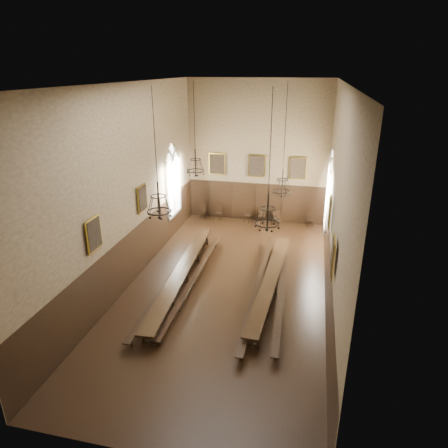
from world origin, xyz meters
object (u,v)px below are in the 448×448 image
(chair_3, at_px, (248,217))
(chandelier_back_left, at_px, (195,165))
(bench_left_inner, at_px, (194,280))
(bench_left_outer, at_px, (175,276))
(table_right, at_px, (271,284))
(bench_right_outer, at_px, (282,287))
(chandelier_front_left, at_px, (159,204))
(bench_right_inner, at_px, (259,285))
(table_left, at_px, (182,277))
(chandelier_front_right, at_px, (267,216))
(chair_5, at_px, (276,220))
(chair_7, at_px, (310,222))
(chair_4, at_px, (261,218))
(chair_0, at_px, (203,214))
(chair_1, at_px, (218,215))
(chandelier_back_right, at_px, (282,185))

(chair_3, distance_m, chandelier_back_left, 7.71)
(bench_left_inner, xyz_separation_m, chair_3, (1.08, 8.78, 0.01))
(bench_left_outer, bearing_deg, table_right, 2.13)
(bench_right_outer, distance_m, chandelier_back_left, 7.25)
(chandelier_back_left, distance_m, chandelier_front_left, 5.37)
(bench_left_inner, distance_m, bench_right_inner, 3.05)
(table_left, bearing_deg, chandelier_front_right, -28.59)
(chair_5, bearing_deg, table_left, -118.86)
(table_right, distance_m, bench_right_outer, 0.51)
(table_left, bearing_deg, chandelier_back_left, 92.04)
(bench_right_inner, bearing_deg, chair_7, 76.55)
(chair_4, bearing_deg, chandelier_back_left, -111.64)
(table_right, bearing_deg, chair_7, 79.74)
(bench_left_outer, xyz_separation_m, chair_7, (6.10, 8.67, -0.04))
(bench_right_inner, relative_size, chair_7, 11.66)
(chair_3, bearing_deg, bench_left_inner, -80.68)
(bench_left_inner, xyz_separation_m, bench_right_inner, (3.04, 0.20, 0.02))
(chair_4, height_order, chandelier_front_right, chandelier_front_right)
(bench_left_outer, relative_size, chandelier_front_left, 2.29)
(chandelier_front_left, bearing_deg, bench_left_outer, 100.80)
(chair_7, bearing_deg, bench_right_inner, -117.40)
(bench_left_inner, relative_size, chair_3, 10.15)
(chandelier_back_left, bearing_deg, chair_0, 102.97)
(chair_0, bearing_deg, chair_1, -7.76)
(chair_0, xyz_separation_m, chandelier_back_right, (5.63, -5.56, 3.96))
(bench_left_inner, distance_m, chair_3, 8.85)
(chair_1, height_order, chandelier_front_right, chandelier_front_right)
(chair_1, relative_size, chair_3, 0.98)
(table_left, relative_size, chair_4, 10.46)
(table_left, bearing_deg, bench_left_inner, -0.87)
(chair_0, relative_size, chair_4, 0.98)
(bench_left_outer, relative_size, chair_4, 11.06)
(table_left, bearing_deg, chair_4, 73.85)
(bench_right_outer, xyz_separation_m, chandelier_back_left, (-4.74, 2.74, 4.75))
(bench_left_outer, distance_m, chair_1, 8.62)
(chair_1, xyz_separation_m, chandelier_back_left, (0.27, -5.78, 4.76))
(bench_left_outer, xyz_separation_m, chair_0, (-1.00, 8.59, -0.02))
(chandelier_back_left, bearing_deg, chair_4, 65.50)
(bench_right_inner, height_order, chair_0, chair_0)
(table_right, relative_size, chair_0, 9.67)
(bench_right_outer, bearing_deg, chair_3, 109.27)
(chair_1, distance_m, chandelier_front_right, 12.64)
(bench_left_inner, height_order, chandelier_front_right, chandelier_front_right)
(chandelier_front_left, bearing_deg, chair_4, 77.43)
(bench_left_outer, relative_size, chandelier_back_right, 2.04)
(bench_right_inner, xyz_separation_m, chair_7, (2.06, 8.61, -0.03))
(chair_3, height_order, chandelier_front_right, chandelier_front_right)
(chair_3, xyz_separation_m, chair_4, (0.89, -0.01, 0.01))
(chair_7, relative_size, chandelier_back_left, 0.20)
(chair_5, relative_size, chandelier_front_left, 0.19)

